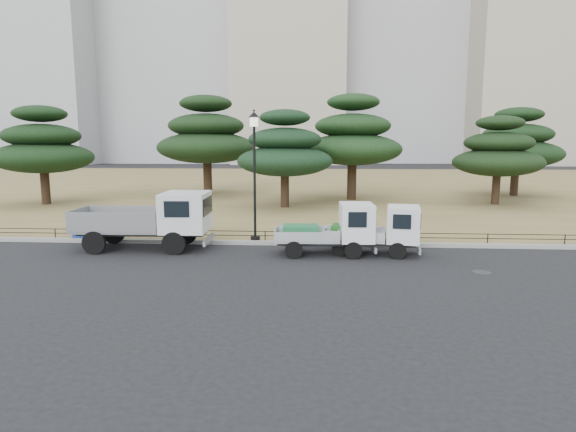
# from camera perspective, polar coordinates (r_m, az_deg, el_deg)

# --- Properties ---
(ground) EXTENTS (220.00, 220.00, 0.00)m
(ground) POSITION_cam_1_polar(r_m,az_deg,el_deg) (17.24, -0.44, -5.28)
(ground) COLOR black
(lawn) EXTENTS (120.00, 56.00, 0.15)m
(lawn) POSITION_cam_1_polar(r_m,az_deg,el_deg) (47.48, 2.27, 3.72)
(lawn) COLOR olive
(lawn) RESTS_ON ground
(curb) EXTENTS (120.00, 0.25, 0.16)m
(curb) POSITION_cam_1_polar(r_m,az_deg,el_deg) (19.75, 0.11, -3.24)
(curb) COLOR gray
(curb) RESTS_ON ground
(truck_large) EXTENTS (5.22, 2.26, 2.25)m
(truck_large) POSITION_cam_1_polar(r_m,az_deg,el_deg) (19.58, -15.91, -0.20)
(truck_large) COLOR black
(truck_large) RESTS_ON ground
(truck_kei_front) EXTENTS (3.69, 1.71, 1.93)m
(truck_kei_front) POSITION_cam_1_polar(r_m,az_deg,el_deg) (18.03, 5.28, -1.58)
(truck_kei_front) COLOR black
(truck_kei_front) RESTS_ON ground
(truck_kei_rear) EXTENTS (3.68, 1.98, 1.83)m
(truck_kei_rear) POSITION_cam_1_polar(r_m,az_deg,el_deg) (18.35, 10.75, -1.66)
(truck_kei_rear) COLOR black
(truck_kei_rear) RESTS_ON ground
(street_lamp) EXTENTS (0.47, 0.47, 5.24)m
(street_lamp) POSITION_cam_1_polar(r_m,az_deg,el_deg) (19.77, -4.01, 7.31)
(street_lamp) COLOR black
(street_lamp) RESTS_ON lawn
(pipe_fence) EXTENTS (38.00, 0.04, 0.40)m
(pipe_fence) POSITION_cam_1_polar(r_m,az_deg,el_deg) (19.83, 0.14, -2.13)
(pipe_fence) COLOR black
(pipe_fence) RESTS_ON lawn
(tarp_pile) EXTENTS (1.49, 1.14, 0.95)m
(tarp_pile) POSITION_cam_1_polar(r_m,az_deg,el_deg) (22.36, -21.94, -1.30)
(tarp_pile) COLOR navy
(tarp_pile) RESTS_ON lawn
(manhole) EXTENTS (0.60, 0.60, 0.01)m
(manhole) POSITION_cam_1_polar(r_m,az_deg,el_deg) (16.88, 21.97, -6.21)
(manhole) COLOR #2D2D30
(manhole) RESTS_ON ground
(pine_west_far) EXTENTS (6.34, 6.34, 6.40)m
(pine_west_far) POSITION_cam_1_polar(r_m,az_deg,el_deg) (35.40, -27.10, 7.22)
(pine_west_far) COLOR black
(pine_west_far) RESTS_ON lawn
(pine_west_near) EXTENTS (7.63, 7.63, 7.63)m
(pine_west_near) POSITION_cam_1_polar(r_m,az_deg,el_deg) (38.16, -9.62, 9.13)
(pine_west_near) COLOR black
(pine_west_near) RESTS_ON lawn
(pine_center_left) EXTENTS (5.95, 5.95, 6.05)m
(pine_center_left) POSITION_cam_1_polar(r_m,az_deg,el_deg) (30.06, -0.38, 7.68)
(pine_center_left) COLOR black
(pine_center_left) RESTS_ON lawn
(pine_center_right) EXTENTS (6.97, 6.97, 7.40)m
(pine_center_right) POSITION_cam_1_polar(r_m,az_deg,el_deg) (34.53, 7.66, 9.05)
(pine_center_right) COLOR black
(pine_center_right) RESTS_ON lawn
(pine_east_near) EXTENTS (5.70, 5.70, 5.76)m
(pine_east_near) POSITION_cam_1_polar(r_m,az_deg,el_deg) (34.26, 23.64, 6.80)
(pine_east_near) COLOR black
(pine_east_near) RESTS_ON lawn
(pine_east_far) EXTENTS (6.62, 6.62, 6.65)m
(pine_east_far) POSITION_cam_1_polar(r_m,az_deg,el_deg) (40.63, 25.51, 7.59)
(pine_east_far) COLOR black
(pine_east_far) RESTS_ON lawn
(tower_center_left) EXTENTS (22.00, 20.00, 55.00)m
(tower_center_left) POSITION_cam_1_polar(r_m,az_deg,el_deg) (104.52, 0.26, 21.56)
(tower_center_left) COLOR #AAA08C
(tower_center_left) RESTS_ON ground
(tower_east) EXTENTS (20.00, 18.00, 48.00)m
(tower_east) POSITION_cam_1_polar(r_m,az_deg,el_deg) (107.87, 26.18, 18.40)
(tower_east) COLOR #AAA08C
(tower_east) RESTS_ON ground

